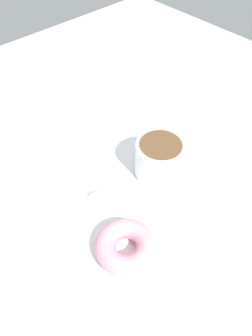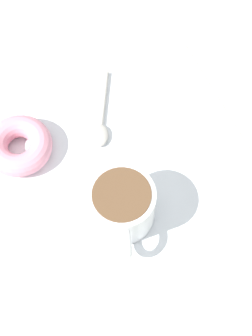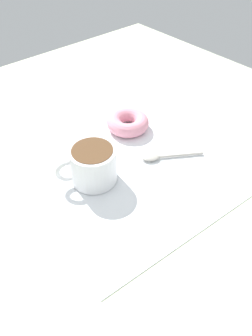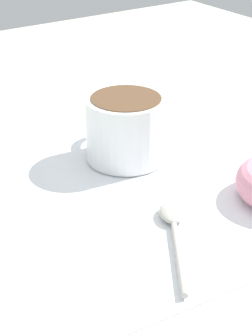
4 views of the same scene
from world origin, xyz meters
TOP-DOWN VIEW (x-y plane):
  - ground_plane at (0.00, 0.00)cm, footprint 120.00×120.00cm
  - napkin at (0.26, -2.05)cm, footprint 37.55×37.55cm
  - coffee_cup at (3.69, 3.13)cm, footprint 8.67×11.15cm
  - donut at (11.64, -12.47)cm, footprint 9.44×9.44cm
  - spoon at (-0.25, -10.48)cm, footprint 8.26×11.60cm

SIDE VIEW (x-z plane):
  - ground_plane at x=0.00cm, z-range -2.00..0.00cm
  - napkin at x=0.26cm, z-range 0.00..0.30cm
  - spoon at x=-0.25cm, z-range 0.25..1.15cm
  - donut at x=11.64cm, z-range 0.30..3.48cm
  - coffee_cup at x=3.69cm, z-range 0.44..7.50cm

